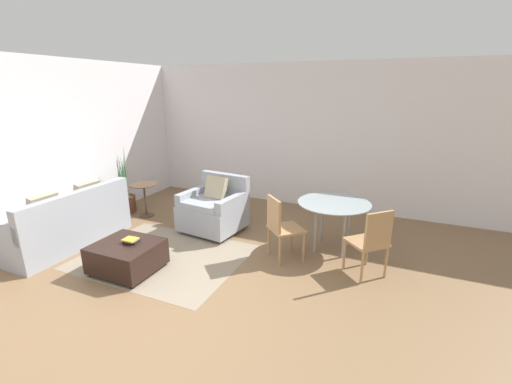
{
  "coord_description": "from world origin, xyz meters",
  "views": [
    {
      "loc": [
        2.2,
        -2.66,
        2.28
      ],
      "look_at": [
        0.18,
        1.94,
        0.75
      ],
      "focal_mm": 24.0,
      "sensor_mm": 36.0,
      "label": 1
    }
  ],
  "objects_px": {
    "armchair": "(214,209)",
    "dining_table": "(334,208)",
    "book_stack": "(131,240)",
    "side_table": "(145,194)",
    "tv_remote_primary": "(132,237)",
    "couch": "(66,225)",
    "potted_plant": "(124,198)",
    "dining_chair_near_left": "(281,224)",
    "ottoman": "(127,256)",
    "dining_chair_near_right": "(372,239)"
  },
  "relations": [
    {
      "from": "side_table",
      "to": "dining_table",
      "type": "distance_m",
      "value": 3.44
    },
    {
      "from": "couch",
      "to": "book_stack",
      "type": "xyz_separation_m",
      "value": [
        1.46,
        -0.19,
        0.11
      ]
    },
    {
      "from": "ottoman",
      "to": "tv_remote_primary",
      "type": "relative_size",
      "value": 5.49
    },
    {
      "from": "side_table",
      "to": "dining_chair_near_left",
      "type": "distance_m",
      "value": 2.9
    },
    {
      "from": "armchair",
      "to": "ottoman",
      "type": "relative_size",
      "value": 1.28
    },
    {
      "from": "book_stack",
      "to": "dining_chair_near_left",
      "type": "height_order",
      "value": "dining_chair_near_left"
    },
    {
      "from": "couch",
      "to": "armchair",
      "type": "distance_m",
      "value": 2.24
    },
    {
      "from": "couch",
      "to": "tv_remote_primary",
      "type": "height_order",
      "value": "couch"
    },
    {
      "from": "armchair",
      "to": "tv_remote_primary",
      "type": "height_order",
      "value": "armchair"
    },
    {
      "from": "armchair",
      "to": "book_stack",
      "type": "relative_size",
      "value": 4.95
    },
    {
      "from": "armchair",
      "to": "dining_table",
      "type": "height_order",
      "value": "armchair"
    },
    {
      "from": "couch",
      "to": "dining_table",
      "type": "relative_size",
      "value": 1.76
    },
    {
      "from": "book_stack",
      "to": "potted_plant",
      "type": "relative_size",
      "value": 0.16
    },
    {
      "from": "side_table",
      "to": "dining_chair_near_left",
      "type": "height_order",
      "value": "dining_chair_near_left"
    },
    {
      "from": "armchair",
      "to": "dining_table",
      "type": "bearing_deg",
      "value": 1.97
    },
    {
      "from": "dining_chair_near_right",
      "to": "ottoman",
      "type": "bearing_deg",
      "value": -159.19
    },
    {
      "from": "dining_table",
      "to": "ottoman",
      "type": "bearing_deg",
      "value": -143.67
    },
    {
      "from": "side_table",
      "to": "potted_plant",
      "type": "bearing_deg",
      "value": 178.43
    },
    {
      "from": "ottoman",
      "to": "couch",
      "type": "bearing_deg",
      "value": 170.18
    },
    {
      "from": "book_stack",
      "to": "tv_remote_primary",
      "type": "height_order",
      "value": "book_stack"
    },
    {
      "from": "tv_remote_primary",
      "to": "potted_plant",
      "type": "bearing_deg",
      "value": 136.69
    },
    {
      "from": "tv_remote_primary",
      "to": "dining_table",
      "type": "distance_m",
      "value": 2.8
    },
    {
      "from": "book_stack",
      "to": "dining_chair_near_right",
      "type": "relative_size",
      "value": 0.23
    },
    {
      "from": "potted_plant",
      "to": "dining_chair_near_left",
      "type": "bearing_deg",
      "value": -9.97
    },
    {
      "from": "couch",
      "to": "potted_plant",
      "type": "xyz_separation_m",
      "value": [
        -0.24,
        1.44,
        -0.02
      ]
    },
    {
      "from": "book_stack",
      "to": "dining_chair_near_left",
      "type": "bearing_deg",
      "value": 32.05
    },
    {
      "from": "armchair",
      "to": "dining_chair_near_left",
      "type": "height_order",
      "value": "armchair"
    },
    {
      "from": "couch",
      "to": "book_stack",
      "type": "bearing_deg",
      "value": -7.42
    },
    {
      "from": "side_table",
      "to": "tv_remote_primary",
      "type": "bearing_deg",
      "value": -54.04
    },
    {
      "from": "couch",
      "to": "side_table",
      "type": "bearing_deg",
      "value": 79.16
    },
    {
      "from": "armchair",
      "to": "ottoman",
      "type": "distance_m",
      "value": 1.66
    },
    {
      "from": "couch",
      "to": "tv_remote_primary",
      "type": "xyz_separation_m",
      "value": [
        1.36,
        -0.07,
        0.09
      ]
    },
    {
      "from": "couch",
      "to": "side_table",
      "type": "height_order",
      "value": "couch"
    },
    {
      "from": "couch",
      "to": "dining_chair_near_right",
      "type": "bearing_deg",
      "value": 11.18
    },
    {
      "from": "book_stack",
      "to": "dining_chair_near_right",
      "type": "xyz_separation_m",
      "value": [
        2.84,
        1.04,
        0.11
      ]
    },
    {
      "from": "armchair",
      "to": "book_stack",
      "type": "height_order",
      "value": "armchair"
    },
    {
      "from": "dining_table",
      "to": "book_stack",
      "type": "bearing_deg",
      "value": -144.09
    },
    {
      "from": "book_stack",
      "to": "dining_table",
      "type": "distance_m",
      "value": 2.79
    },
    {
      "from": "couch",
      "to": "dining_chair_near_left",
      "type": "relative_size",
      "value": 2.01
    },
    {
      "from": "dining_table",
      "to": "dining_chair_near_left",
      "type": "height_order",
      "value": "dining_chair_near_left"
    },
    {
      "from": "ottoman",
      "to": "dining_chair_near_left",
      "type": "xyz_separation_m",
      "value": [
        1.7,
        1.09,
        0.31
      ]
    },
    {
      "from": "potted_plant",
      "to": "dining_chair_near_left",
      "type": "height_order",
      "value": "potted_plant"
    },
    {
      "from": "tv_remote_primary",
      "to": "book_stack",
      "type": "bearing_deg",
      "value": -50.26
    },
    {
      "from": "side_table",
      "to": "dining_table",
      "type": "height_order",
      "value": "dining_table"
    },
    {
      "from": "armchair",
      "to": "dining_chair_near_right",
      "type": "height_order",
      "value": "armchair"
    },
    {
      "from": "ottoman",
      "to": "dining_table",
      "type": "xyz_separation_m",
      "value": [
        2.29,
        1.68,
        0.43
      ]
    },
    {
      "from": "couch",
      "to": "dining_chair_near_left",
      "type": "bearing_deg",
      "value": 15.23
    },
    {
      "from": "tv_remote_primary",
      "to": "dining_table",
      "type": "bearing_deg",
      "value": 32.64
    },
    {
      "from": "tv_remote_primary",
      "to": "dining_chair_near_left",
      "type": "height_order",
      "value": "dining_chair_near_left"
    },
    {
      "from": "couch",
      "to": "armchair",
      "type": "height_order",
      "value": "armchair"
    }
  ]
}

